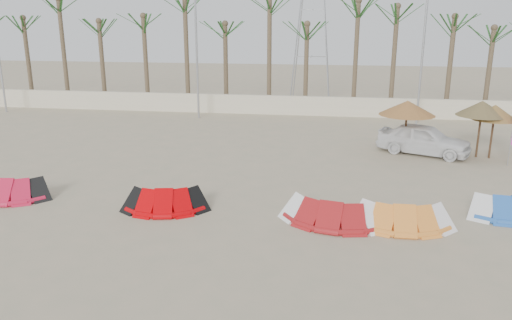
% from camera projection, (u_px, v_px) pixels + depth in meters
% --- Properties ---
extents(ground, '(120.00, 120.00, 0.00)m').
position_uv_depth(ground, '(222.00, 268.00, 13.32)').
color(ground, tan).
rests_on(ground, ground).
extents(boundary_wall, '(60.00, 0.30, 1.30)m').
position_uv_depth(boundary_wall, '(291.00, 105.00, 34.05)').
color(boundary_wall, beige).
rests_on(boundary_wall, ground).
extents(palm_line, '(52.00, 4.00, 7.70)m').
position_uv_depth(palm_line, '(305.00, 17.00, 33.78)').
color(palm_line, brown).
rests_on(palm_line, ground).
extents(lamp_b, '(1.25, 0.14, 11.00)m').
position_uv_depth(lamp_b, '(196.00, 28.00, 31.60)').
color(lamp_b, '#A5A8AD').
rests_on(lamp_b, ground).
extents(lamp_c, '(1.25, 0.14, 11.00)m').
position_uv_depth(lamp_c, '(425.00, 29.00, 29.57)').
color(lamp_c, '#A5A8AD').
rests_on(lamp_c, ground).
extents(pylon, '(3.00, 3.00, 14.00)m').
position_uv_depth(pylon, '(310.00, 101.00, 39.78)').
color(pylon, '#A5A8AD').
rests_on(pylon, ground).
extents(kite_red_left, '(3.08, 1.84, 0.90)m').
position_uv_depth(kite_red_left, '(13.00, 187.00, 18.44)').
color(kite_red_left, red).
rests_on(kite_red_left, ground).
extents(kite_red_mid, '(3.12, 1.97, 0.90)m').
position_uv_depth(kite_red_mid, '(168.00, 197.00, 17.38)').
color(kite_red_mid, '#C60004').
rests_on(kite_red_mid, ground).
extents(kite_red_right, '(3.61, 2.10, 0.90)m').
position_uv_depth(kite_red_right, '(333.00, 208.00, 16.32)').
color(kite_red_right, '#A11719').
rests_on(kite_red_right, ground).
extents(kite_orange, '(3.14, 1.58, 0.90)m').
position_uv_depth(kite_orange, '(402.00, 212.00, 15.99)').
color(kite_orange, orange).
rests_on(kite_orange, ground).
extents(parasol_left, '(2.68, 2.68, 2.61)m').
position_uv_depth(parasol_left, '(407.00, 108.00, 23.96)').
color(parasol_left, '#4C331E').
rests_on(parasol_left, ground).
extents(parasol_mid, '(2.32, 2.32, 2.71)m').
position_uv_depth(parasol_mid, '(482.00, 108.00, 23.24)').
color(parasol_mid, '#4C331E').
rests_on(parasol_mid, ground).
extents(parasol_right, '(2.07, 2.07, 2.56)m').
position_uv_depth(parasol_right, '(495.00, 112.00, 23.10)').
color(parasol_right, '#4C331E').
rests_on(parasol_right, ground).
extents(car, '(4.71, 3.34, 1.49)m').
position_uv_depth(car, '(424.00, 139.00, 24.20)').
color(car, white).
rests_on(car, ground).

